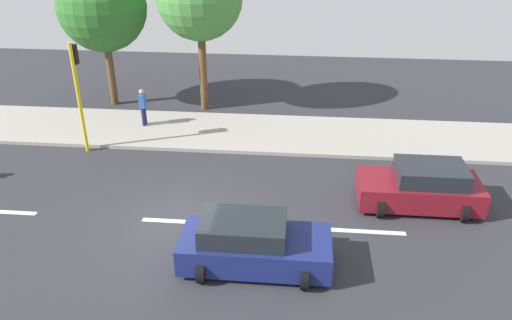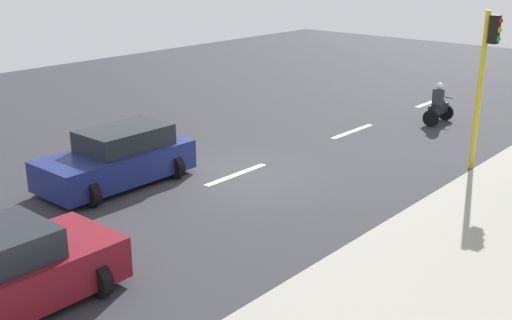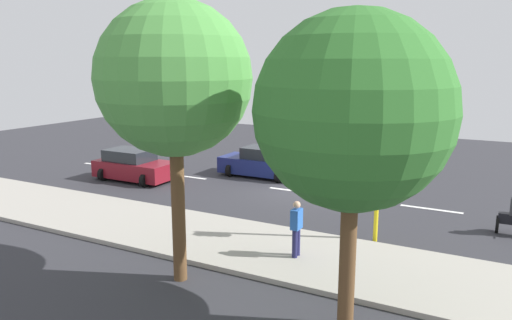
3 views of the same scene
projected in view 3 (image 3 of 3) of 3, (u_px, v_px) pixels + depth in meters
ground_plane at (294, 192)px, 22.28m from camera, size 40.00×60.00×0.10m
sidewalk at (209, 237)px, 16.20m from camera, size 4.00×60.00×0.15m
lane_stripe_far_north at (100, 165)px, 27.79m from camera, size 0.20×2.40×0.01m
lane_stripe_north at (186, 177)px, 25.03m from camera, size 0.20×2.40×0.01m
lane_stripe_mid at (294, 191)px, 22.27m from camera, size 0.20×2.40×0.01m
lane_stripe_south at (431, 209)px, 19.51m from camera, size 0.20×2.40×0.01m
car_dark_blue at (262, 163)px, 24.98m from camera, size 2.24×4.19×1.52m
car_maroon at (134, 166)px, 24.23m from camera, size 2.30×4.02×1.52m
pedestrian_near_signal at (296, 227)px, 14.26m from camera, size 0.40×0.24×1.69m
traffic_light_corner at (378, 155)px, 15.22m from camera, size 0.49×0.24×4.50m
street_tree_center at (353, 112)px, 9.94m from camera, size 4.15×4.15×6.89m
street_tree_south at (174, 79)px, 12.20m from camera, size 3.95×3.95×7.36m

